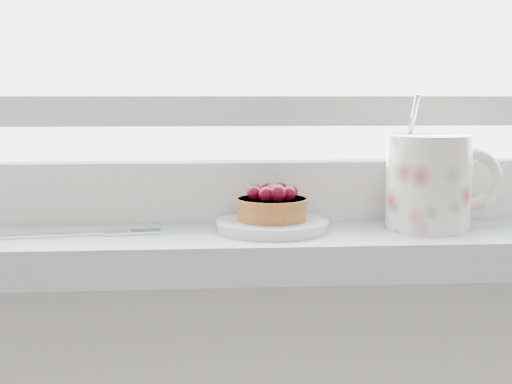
{
  "coord_description": "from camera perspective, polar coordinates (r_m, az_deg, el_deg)",
  "views": [
    {
      "loc": [
        -0.08,
        1.12,
        1.09
      ],
      "look_at": [
        -0.02,
        1.88,
        0.98
      ],
      "focal_mm": 50.0,
      "sensor_mm": 36.0,
      "label": 1
    }
  ],
  "objects": [
    {
      "name": "floral_mug",
      "position": [
        0.81,
        13.87,
        0.91
      ],
      "size": [
        0.14,
        0.1,
        0.15
      ],
      "color": "silver",
      "rests_on": "windowsill"
    },
    {
      "name": "saucer",
      "position": [
        0.78,
        1.3,
        -2.71
      ],
      "size": [
        0.12,
        0.12,
        0.01
      ],
      "primitive_type": "cylinder",
      "color": "silver",
      "rests_on": "windowsill"
    },
    {
      "name": "raspberry_tart",
      "position": [
        0.78,
        1.32,
        -1.02
      ],
      "size": [
        0.08,
        0.08,
        0.04
      ],
      "color": "#955120",
      "rests_on": "saucer"
    },
    {
      "name": "fork",
      "position": [
        0.78,
        -14.84,
        -3.3
      ],
      "size": [
        0.2,
        0.05,
        0.0
      ],
      "color": "silver",
      "rests_on": "windowsill"
    }
  ]
}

